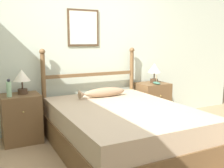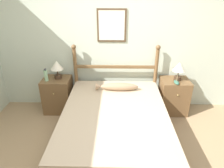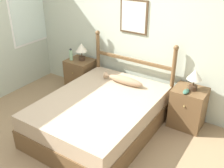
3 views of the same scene
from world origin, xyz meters
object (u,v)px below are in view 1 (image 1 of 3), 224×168
at_px(nightstand_left, 21,118).
at_px(table_lamp_left, 22,78).
at_px(model_boat, 157,83).
at_px(fish_pillow, 103,92).
at_px(bed, 122,129).
at_px(bottle, 9,89).
at_px(nightstand_right, 152,102).
at_px(table_lamp_right, 154,70).

height_order(nightstand_left, table_lamp_left, table_lamp_left).
xyz_separation_m(model_boat, fish_pillow, (-1.02, -0.09, -0.05)).
height_order(bed, fish_pillow, fish_pillow).
bearing_deg(bottle, nightstand_right, 2.02).
distance_m(bed, fish_pillow, 0.72).
xyz_separation_m(bed, model_boat, (1.05, 0.72, 0.40)).
relative_size(table_lamp_right, bottle, 1.42).
height_order(bed, table_lamp_left, table_lamp_left).
xyz_separation_m(bed, bottle, (-1.22, 0.78, 0.48)).
bearing_deg(table_lamp_right, bed, -142.04).
distance_m(nightstand_right, model_boat, 0.38).
relative_size(bed, table_lamp_right, 6.16).
xyz_separation_m(table_lamp_right, bottle, (-2.32, -0.08, -0.12)).
distance_m(bottle, fish_pillow, 1.27).
bearing_deg(table_lamp_left, nightstand_left, -149.40).
bearing_deg(fish_pillow, nightstand_right, 12.54).
xyz_separation_m(table_lamp_left, model_boat, (2.09, -0.16, -0.20)).
relative_size(bed, bottle, 8.72).
bearing_deg(nightstand_right, bottle, -177.98).
relative_size(table_lamp_left, table_lamp_right, 1.00).
bearing_deg(table_lamp_right, nightstand_left, -179.93).
bearing_deg(fish_pillow, bottle, 173.11).
bearing_deg(nightstand_right, table_lamp_right, 5.73).
height_order(table_lamp_left, bottle, table_lamp_left).
bearing_deg(model_boat, fish_pillow, -174.78).
xyz_separation_m(bottle, model_boat, (2.27, -0.06, -0.08)).
relative_size(bed, nightstand_right, 3.14).
bearing_deg(bed, table_lamp_left, 139.67).
bearing_deg(table_lamp_right, bottle, -177.94).
distance_m(bed, table_lamp_right, 1.52).
distance_m(bed, nightstand_right, 1.38).
height_order(bed, model_boat, model_boat).
xyz_separation_m(nightstand_left, bottle, (-0.14, -0.08, 0.43)).
bearing_deg(model_boat, table_lamp_left, 175.56).
bearing_deg(table_lamp_left, bottle, -149.70).
bearing_deg(fish_pillow, table_lamp_right, 12.38).
xyz_separation_m(table_lamp_right, model_boat, (-0.05, -0.14, -0.20)).
height_order(nightstand_left, table_lamp_right, table_lamp_right).
relative_size(nightstand_left, nightstand_right, 1.00).
bearing_deg(model_boat, nightstand_right, 79.22).
bearing_deg(bottle, table_lamp_right, 2.06).
bearing_deg(nightstand_right, nightstand_left, 180.00).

